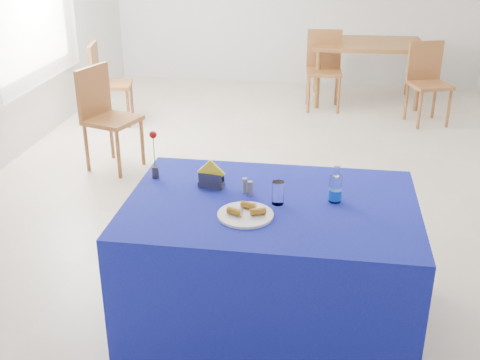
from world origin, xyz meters
name	(u,v)px	position (x,y,z in m)	size (l,w,h in m)	color
floor	(266,182)	(0.00, 0.00, 0.00)	(7.00, 7.00, 0.00)	beige
plate	(245,215)	(0.11, -2.13, 0.77)	(0.30, 0.30, 0.01)	silver
drinking_glass	(278,193)	(0.27, -1.96, 0.82)	(0.07, 0.07, 0.13)	white
salt_shaker	(245,185)	(0.07, -1.84, 0.80)	(0.03, 0.03, 0.09)	slate
pepper_shaker	(250,188)	(0.10, -1.88, 0.80)	(0.03, 0.03, 0.09)	#5E5E63
blue_table	(270,261)	(0.23, -1.95, 0.38)	(1.60, 1.10, 0.76)	navy
water_bottle	(335,189)	(0.57, -1.88, 0.83)	(0.07, 0.07, 0.21)	silver
napkin_holder	(211,179)	(-0.13, -1.80, 0.81)	(0.16, 0.08, 0.17)	#3D3C42
rose_vase	(154,156)	(-0.49, -1.72, 0.90)	(0.05, 0.05, 0.29)	#292A2E
oak_table	(367,48)	(0.95, 2.70, 0.68)	(1.41, 0.95, 0.76)	brown
chair_bg_left	(324,64)	(0.43, 2.37, 0.54)	(0.45, 0.45, 0.93)	#9A582C
chair_bg_right	(427,77)	(1.60, 1.98, 0.52)	(0.51, 0.51, 0.90)	#9A582C
chair_win_a	(104,111)	(-1.52, 0.15, 0.55)	(0.54, 0.54, 0.95)	#9A582C
chair_win_b	(105,78)	(-1.97, 1.37, 0.53)	(0.48, 0.48, 0.91)	#9A582C
banana_pieces	(247,209)	(0.12, -2.12, 0.79)	(0.21, 0.14, 0.04)	gold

